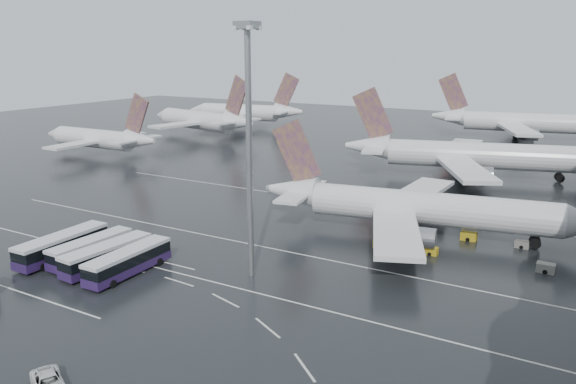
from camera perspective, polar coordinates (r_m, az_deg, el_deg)
The scene contains 23 objects.
ground at distance 70.33m, azimuth -3.03°, elevation -9.43°, with size 420.00×420.00×0.00m, color black.
lane_marking_near at distance 68.81m, azimuth -3.95°, elevation -10.00°, with size 120.00×0.25×0.01m, color silver.
lane_marking_mid at distance 79.88m, azimuth 1.68°, elevation -6.42°, with size 120.00×0.25×0.01m, color silver.
lane_marking_far at distance 104.16m, azimuth 9.03°, elevation -1.60°, with size 120.00×0.25×0.01m, color silver.
bus_bay_line_south at distance 75.85m, azimuth -25.68°, elevation -9.09°, with size 28.00×0.25×0.01m, color silver.
bus_bay_line_north at distance 84.96m, azimuth -16.81°, elevation -5.76°, with size 28.00×0.25×0.01m, color silver.
airliner_main at distance 89.09m, azimuth 12.72°, elevation -1.62°, with size 51.24×44.40×17.38m.
airliner_gate_b at distance 132.32m, azimuth 17.78°, elevation 3.52°, with size 56.67×50.23×19.93m.
airliner_gate_c at distance 195.95m, azimuth 22.57°, elevation 6.50°, with size 57.93×52.79×20.66m.
jet_remote_west at distance 160.89m, azimuth -18.51°, elevation 5.12°, with size 39.79×32.00×17.41m.
jet_remote_mid at distance 187.47m, azimuth -8.65°, elevation 7.17°, with size 47.18×38.18×20.56m.
jet_remote_far at distance 211.44m, azimuth -4.24°, elevation 8.06°, with size 46.08×37.25×20.05m.
bus_row_near_a at distance 84.18m, azimuth -21.97°, elevation -5.04°, with size 3.64×14.06×3.44m.
bus_row_near_b at distance 82.03m, azimuth -19.40°, elevation -5.44°, with size 3.35×12.72×3.11m.
bus_row_near_c at distance 78.64m, azimuth -17.92°, elevation -6.11°, with size 3.90×13.33×3.24m.
bus_row_near_d at distance 75.71m, azimuth -15.91°, elevation -6.76°, with size 3.35×13.22×3.24m.
van_curve_a at distance 54.46m, azimuth -23.15°, elevation -17.41°, with size 2.42×5.26×1.46m, color silver.
floodlight_mast at distance 68.18m, azimuth -4.00°, elevation 7.10°, with size 2.41×2.41×31.43m.
gse_cart_belly_a at distance 82.44m, azimuth 14.29°, elevation -5.81°, with size 2.00×1.18×1.09m, color gold.
gse_cart_belly_b at distance 89.39m, azimuth 22.68°, elevation -4.91°, with size 2.00×1.18×1.09m, color slate.
gse_cart_belly_c at distance 83.64m, azimuth 9.49°, elevation -5.20°, with size 2.28×1.35×1.24m, color gold.
gse_cart_belly_d at distance 81.09m, azimuth 24.72°, elevation -7.01°, with size 2.28×1.35×1.24m, color slate.
gse_cart_belly_e at distance 89.99m, azimuth 17.89°, elevation -4.29°, with size 2.33×1.38×1.27m, color gold.
Camera 1 is at (35.32, -53.78, 28.40)m, focal length 35.00 mm.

